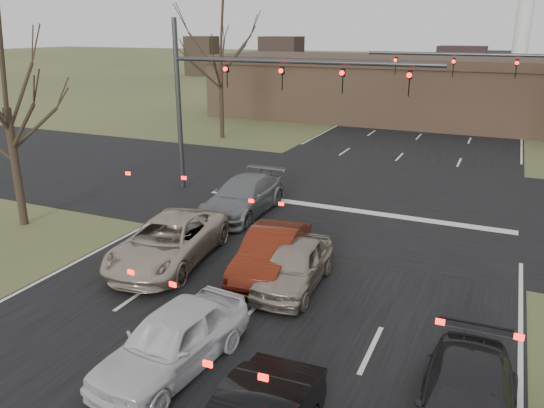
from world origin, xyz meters
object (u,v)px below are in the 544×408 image
Objects in this scene: car_white_sedan at (173,340)px; car_grey_ahead at (243,196)px; building at (461,91)px; car_red_ahead at (271,253)px; car_silver_suv at (168,241)px; car_silver_ahead at (294,265)px; mast_arm_near at (240,87)px; mast_arm_far at (522,79)px.

car_grey_ahead is (-3.50, 10.38, 0.02)m from car_white_sedan.
building reaches higher than car_grey_ahead.
car_red_ahead is (-2.50, -32.07, -1.93)m from building.
car_silver_suv reaches higher than car_red_ahead.
car_silver_suv is 5.50m from car_grey_ahead.
car_grey_ahead is at bearing 119.49° from car_red_ahead.
car_grey_ahead is 7.03m from car_silver_ahead.
car_red_ahead is at bearing 149.03° from car_silver_ahead.
mast_arm_near is 2.73× the size of car_red_ahead.
car_white_sedan is at bearing -93.81° from building.
car_silver_suv is 1.04× the size of car_grey_ahead.
car_silver_suv is at bearing 131.33° from car_white_sedan.
mast_arm_near is 2.21× the size of car_silver_suv.
car_silver_ahead is at bearing -52.99° from mast_arm_near.
building is 3.81× the size of mast_arm_far.
building is at bearing 105.58° from mast_arm_far.
car_grey_ahead is (-6.00, -27.20, -1.90)m from building.
car_silver_suv is at bearing -91.09° from car_grey_ahead.
mast_arm_far is at bearing 68.94° from car_silver_ahead.
car_white_sedan is 10.95m from car_grey_ahead.
car_silver_suv is at bearing -100.40° from building.
mast_arm_far reaches higher than car_silver_suv.
mast_arm_far reaches higher than car_silver_ahead.
car_silver_ahead is at bearing -92.63° from building.
car_silver_suv is at bearing 178.05° from car_silver_ahead.
car_red_ahead is 1.13m from car_silver_ahead.
car_silver_ahead is (-5.68, -17.60, -4.32)m from mast_arm_far.
building is 9.70× the size of car_white_sedan.
car_silver_suv is 4.50m from car_silver_ahead.
mast_arm_near is at bearing 118.13° from car_grey_ahead.
mast_arm_near reaches higher than car_white_sedan.
car_silver_ahead is at bearing -6.77° from car_silver_suv.
building is 9.55× the size of car_red_ahead.
building is 10.31× the size of car_silver_ahead.
car_white_sedan is (4.73, -12.57, -4.33)m from mast_arm_near.
car_silver_suv is (-6.00, -32.70, -1.90)m from building.
mast_arm_far is at bearing 49.05° from car_grey_ahead.
car_red_ahead is (3.50, -4.88, -0.03)m from car_grey_ahead.
car_red_ahead is at bearing -94.46° from building.
mast_arm_far is 18.83m from car_red_ahead.
car_silver_ahead is at bearing 84.30° from car_white_sedan.
mast_arm_far is 18.99m from car_silver_ahead.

